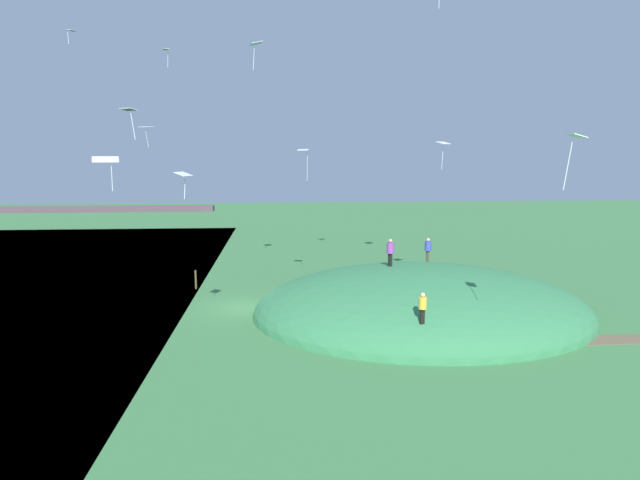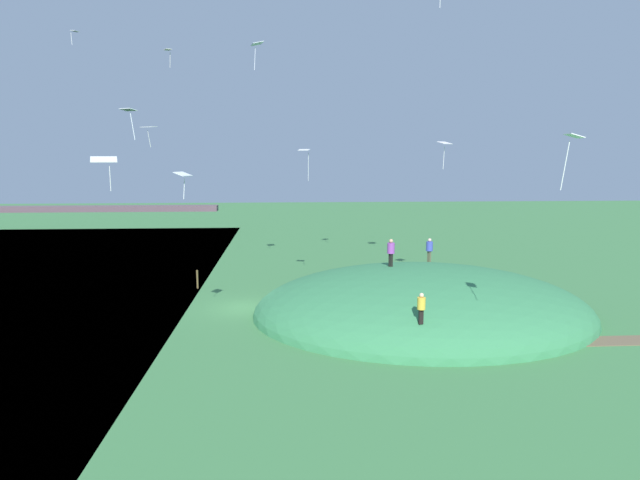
{
  "view_description": "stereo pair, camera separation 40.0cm",
  "coord_description": "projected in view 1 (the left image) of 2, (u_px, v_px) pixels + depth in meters",
  "views": [
    {
      "loc": [
        2.45,
        -34.73,
        9.86
      ],
      "look_at": [
        4.76,
        -2.78,
        4.86
      ],
      "focal_mm": 30.69,
      "sensor_mm": 36.0,
      "label": 1
    },
    {
      "loc": [
        2.85,
        -34.76,
        9.86
      ],
      "look_at": [
        4.76,
        -2.78,
        4.86
      ],
      "focal_mm": 30.69,
      "sensor_mm": 36.0,
      "label": 2
    }
  ],
  "objects": [
    {
      "name": "bridge_deck_far",
      "position": [
        46.0,
        209.0,
        66.95
      ],
      "size": [
        40.73,
        1.8,
        0.7
      ],
      "primitive_type": "cube",
      "color": "#5D4B54"
    },
    {
      "name": "grass_hill",
      "position": [
        421.0,
        313.0,
        34.4
      ],
      "size": [
        21.1,
        17.55,
        5.68
      ],
      "primitive_type": "ellipsoid",
      "color": "#357D4C",
      "rests_on": "ground_plane"
    },
    {
      "name": "person_with_child",
      "position": [
        390.0,
        249.0,
        35.02
      ],
      "size": [
        0.66,
        0.66,
        1.79
      ],
      "rotation": [
        0.0,
        0.0,
        2.21
      ],
      "color": "black",
      "rests_on": "grass_hill"
    },
    {
      "name": "person_watching_kites",
      "position": [
        428.0,
        247.0,
        38.94
      ],
      "size": [
        0.64,
        0.64,
        1.72
      ],
      "rotation": [
        0.0,
        0.0,
        2.11
      ],
      "color": "#54563B",
      "rests_on": "grass_hill"
    },
    {
      "name": "mooring_post",
      "position": [
        196.0,
        280.0,
        40.55
      ],
      "size": [
        0.14,
        0.14,
        1.4
      ],
      "primitive_type": "cylinder",
      "color": "brown",
      "rests_on": "ground_plane"
    },
    {
      "name": "kite_9",
      "position": [
        256.0,
        45.0,
        36.14
      ],
      "size": [
        0.94,
        1.19,
        1.84
      ],
      "color": "white"
    },
    {
      "name": "ground_plane",
      "position": [
        244.0,
        308.0,
        35.57
      ],
      "size": [
        160.0,
        160.0,
        0.0
      ],
      "primitive_type": "plane",
      "color": "#3D7842"
    },
    {
      "name": "kite_10",
      "position": [
        443.0,
        144.0,
        36.9
      ],
      "size": [
        1.13,
        1.08,
        1.88
      ],
      "color": "white"
    },
    {
      "name": "kite_6",
      "position": [
        71.0,
        31.0,
        41.64
      ],
      "size": [
        0.6,
        0.72,
        1.1
      ],
      "color": "white"
    },
    {
      "name": "kite_14",
      "position": [
        166.0,
        51.0,
        40.86
      ],
      "size": [
        0.73,
        0.8,
        1.31
      ],
      "color": "silver"
    },
    {
      "name": "kite_8",
      "position": [
        129.0,
        112.0,
        26.89
      ],
      "size": [
        0.9,
        0.81,
        1.53
      ],
      "color": "white"
    },
    {
      "name": "kite_1",
      "position": [
        304.0,
        153.0,
        37.09
      ],
      "size": [
        0.86,
        0.76,
        2.17
      ],
      "color": "white"
    },
    {
      "name": "kite_11",
      "position": [
        575.0,
        141.0,
        19.79
      ],
      "size": [
        0.65,
        0.8,
        2.05
      ],
      "color": "white"
    },
    {
      "name": "kite_2",
      "position": [
        147.0,
        128.0,
        39.83
      ],
      "size": [
        1.22,
        1.07,
        1.52
      ],
      "color": "silver"
    },
    {
      "name": "kite_4",
      "position": [
        184.0,
        175.0,
        27.34
      ],
      "size": [
        0.87,
        1.04,
        1.38
      ],
      "color": "white"
    },
    {
      "name": "kite_7",
      "position": [
        106.0,
        161.0,
        22.59
      ],
      "size": [
        1.21,
        0.98,
        1.43
      ],
      "color": "white"
    },
    {
      "name": "person_on_hilltop",
      "position": [
        423.0,
        304.0,
        26.88
      ],
      "size": [
        0.47,
        0.47,
        1.58
      ],
      "rotation": [
        0.0,
        0.0,
        0.19
      ],
      "color": "black",
      "rests_on": "grass_hill"
    }
  ]
}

